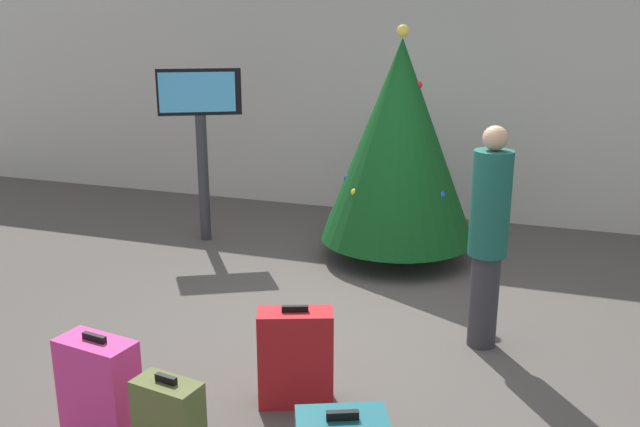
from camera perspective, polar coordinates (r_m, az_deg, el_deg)
The scene contains 7 objects.
ground_plane at distance 5.62m, azimuth 2.50°, elevation -9.66°, with size 16.00×16.00×0.00m, color #514C47.
back_wall at distance 8.63m, azimuth 9.61°, elevation 9.85°, with size 16.00×0.20×3.08m, color beige.
holiday_tree at distance 6.94m, azimuth 6.60°, elevation 5.96°, with size 1.57×1.57×2.37m.
flight_info_kiosk at distance 7.62m, azimuth -9.89°, elevation 7.50°, with size 0.83×0.49×1.91m.
traveller_0 at distance 5.20m, azimuth 13.81°, elevation -1.56°, with size 0.41×0.41×1.70m.
suitcase_0 at distance 4.52m, azimuth -2.04°, elevation -11.86°, with size 0.53×0.37×0.68m.
suitcase_3 at distance 4.34m, azimuth -17.82°, elevation -13.90°, with size 0.49×0.29×0.70m.
Camera 1 is at (1.43, -4.86, 2.44)m, focal length 38.55 mm.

